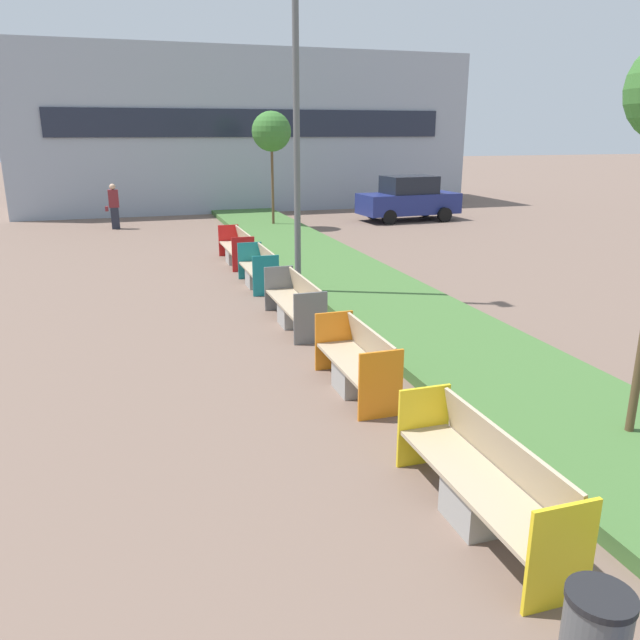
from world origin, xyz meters
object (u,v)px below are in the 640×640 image
(bench_teal_frame, at_px, (259,272))
(sapling_tree_far, at_px, (271,132))
(bench_grey_frame, at_px, (295,306))
(parked_car_distant, at_px, (409,199))
(bench_orange_frame, at_px, (357,367))
(bench_red_frame, at_px, (237,250))
(street_lamp_post, at_px, (296,65))
(bench_yellow_frame, at_px, (483,487))
(pedestrian_walking, at_px, (114,206))

(bench_teal_frame, height_order, sapling_tree_far, sapling_tree_far)
(bench_grey_frame, relative_size, parked_car_distant, 0.55)
(bench_orange_frame, bearing_deg, bench_red_frame, 89.97)
(street_lamp_post, xyz_separation_m, parked_car_distant, (7.95, 11.04, -4.04))
(bench_orange_frame, xyz_separation_m, bench_teal_frame, (-0.00, 6.73, -0.00))
(bench_yellow_frame, height_order, bench_grey_frame, same)
(street_lamp_post, relative_size, pedestrian_walking, 5.28)
(street_lamp_post, bearing_deg, bench_red_frame, 97.99)
(pedestrian_walking, bearing_deg, bench_teal_frame, -73.01)
(street_lamp_post, bearing_deg, bench_orange_frame, -96.50)
(sapling_tree_far, xyz_separation_m, parked_car_distant, (6.00, 0.45, -2.71))
(bench_teal_frame, distance_m, parked_car_distant, 12.95)
(bench_red_frame, bearing_deg, pedestrian_walking, 112.84)
(bench_grey_frame, height_order, street_lamp_post, street_lamp_post)
(bench_orange_frame, bearing_deg, bench_yellow_frame, -89.90)
(bench_yellow_frame, bearing_deg, bench_orange_frame, 90.10)
(bench_teal_frame, distance_m, bench_red_frame, 2.99)
(bench_yellow_frame, bearing_deg, sapling_tree_far, 82.45)
(sapling_tree_far, bearing_deg, bench_red_frame, -112.28)
(bench_orange_frame, relative_size, bench_teal_frame, 1.03)
(pedestrian_walking, bearing_deg, street_lamp_post, -72.15)
(bench_grey_frame, bearing_deg, street_lamp_post, 72.93)
(bench_orange_frame, bearing_deg, pedestrian_walking, 100.71)
(bench_grey_frame, height_order, sapling_tree_far, sapling_tree_far)
(bench_yellow_frame, xyz_separation_m, bench_grey_frame, (-0.00, 6.78, -0.00))
(bench_grey_frame, xyz_separation_m, pedestrian_walking, (-3.34, 14.26, 0.51))
(bench_yellow_frame, distance_m, bench_grey_frame, 6.78)
(street_lamp_post, xyz_separation_m, sapling_tree_far, (1.96, 10.60, -1.33))
(bench_red_frame, bearing_deg, bench_teal_frame, -90.12)
(bench_red_frame, bearing_deg, sapling_tree_far, 67.72)
(bench_red_frame, distance_m, sapling_tree_far, 7.50)
(bench_red_frame, height_order, street_lamp_post, street_lamp_post)
(bench_yellow_frame, xyz_separation_m, pedestrian_walking, (-3.34, 21.04, 0.50))
(parked_car_distant, bearing_deg, bench_grey_frame, -127.40)
(bench_grey_frame, xyz_separation_m, parked_car_distant, (8.56, 13.03, 0.54))
(pedestrian_walking, bearing_deg, bench_red_frame, -67.16)
(bench_red_frame, relative_size, sapling_tree_far, 0.55)
(bench_orange_frame, relative_size, pedestrian_walking, 1.12)
(pedestrian_walking, bearing_deg, bench_yellow_frame, -80.97)
(parked_car_distant, bearing_deg, bench_orange_frame, -121.62)
(bench_yellow_frame, relative_size, sapling_tree_far, 0.55)
(bench_yellow_frame, relative_size, bench_red_frame, 1.01)
(pedestrian_walking, distance_m, parked_car_distant, 11.97)
(street_lamp_post, height_order, parked_car_distant, street_lamp_post)
(bench_teal_frame, relative_size, street_lamp_post, 0.21)
(sapling_tree_far, bearing_deg, pedestrian_walking, 164.12)
(bench_grey_frame, distance_m, bench_teal_frame, 3.33)
(bench_orange_frame, distance_m, bench_grey_frame, 3.40)
(bench_teal_frame, bearing_deg, sapling_tree_far, 74.46)
(bench_teal_frame, height_order, street_lamp_post, street_lamp_post)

